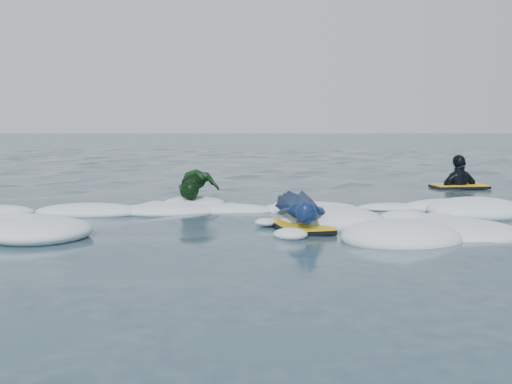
# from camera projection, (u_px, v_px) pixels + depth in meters

# --- Properties ---
(ground) EXTENTS (120.00, 120.00, 0.00)m
(ground) POSITION_uv_depth(u_px,v_px,m) (233.00, 232.00, 7.01)
(ground) COLOR #1B2F41
(ground) RESTS_ON ground
(foam_band) EXTENTS (12.00, 3.10, 0.30)m
(foam_band) POSITION_uv_depth(u_px,v_px,m) (236.00, 218.00, 8.04)
(foam_band) COLOR white
(foam_band) RESTS_ON ground
(prone_woman_unit) EXTENTS (0.73, 1.51, 0.37)m
(prone_woman_unit) POSITION_uv_depth(u_px,v_px,m) (300.00, 210.00, 7.33)
(prone_woman_unit) COLOR black
(prone_woman_unit) RESTS_ON ground
(prone_child_unit) EXTENTS (0.68, 1.34, 0.52)m
(prone_child_unit) POSITION_uv_depth(u_px,v_px,m) (198.00, 188.00, 9.13)
(prone_child_unit) COLOR black
(prone_child_unit) RESTS_ON ground
(waiting_rider_unit) EXTENTS (1.04, 0.66, 1.46)m
(waiting_rider_unit) POSITION_uv_depth(u_px,v_px,m) (459.00, 195.00, 11.52)
(waiting_rider_unit) COLOR black
(waiting_rider_unit) RESTS_ON ground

